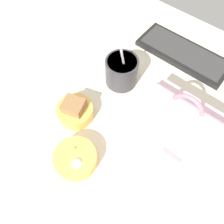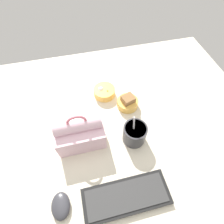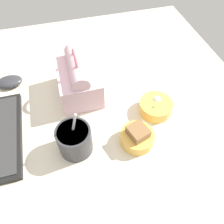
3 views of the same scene
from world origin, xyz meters
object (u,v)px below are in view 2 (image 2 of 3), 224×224
object	(u,v)px
soup_cup	(135,133)
computer_mouse	(61,206)
lunch_bag	(80,132)
bento_bowl_snacks	(104,92)
keyboard	(126,196)
bento_bowl_sandwich	(128,103)

from	to	relation	value
soup_cup	computer_mouse	world-z (taller)	soup_cup
lunch_bag	computer_mouse	xyz separation A→B (cm)	(11.01, 25.39, -5.11)
soup_cup	bento_bowl_snacks	xyz separation A→B (cm)	(7.30, -28.72, -2.71)
keyboard	bento_bowl_snacks	world-z (taller)	bento_bowl_snacks
lunch_bag	soup_cup	world-z (taller)	lunch_bag
computer_mouse	bento_bowl_sandwich	bearing A→B (deg)	-133.29
bento_bowl_snacks	lunch_bag	bearing A→B (deg)	56.41
computer_mouse	bento_bowl_snacks	bearing A→B (deg)	-118.56
soup_cup	lunch_bag	bearing A→B (deg)	-13.08
lunch_bag	bento_bowl_snacks	xyz separation A→B (cm)	(-15.55, -23.41, -4.37)
lunch_bag	soup_cup	size ratio (longest dim) A/B	1.28
lunch_bag	bento_bowl_snacks	world-z (taller)	lunch_bag
soup_cup	bento_bowl_sandwich	world-z (taller)	soup_cup
keyboard	lunch_bag	bearing A→B (deg)	-65.36
keyboard	computer_mouse	world-z (taller)	computer_mouse
soup_cup	bento_bowl_sandwich	bearing A→B (deg)	-97.89
keyboard	bento_bowl_snacks	xyz separation A→B (cm)	(-2.77, -51.26, 1.18)
bento_bowl_sandwich	bento_bowl_snacks	world-z (taller)	bento_bowl_sandwich
soup_cup	bento_bowl_snacks	size ratio (longest dim) A/B	1.39
keyboard	soup_cup	world-z (taller)	soup_cup
keyboard	computer_mouse	distance (cm)	23.92
keyboard	computer_mouse	bearing A→B (deg)	-5.91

